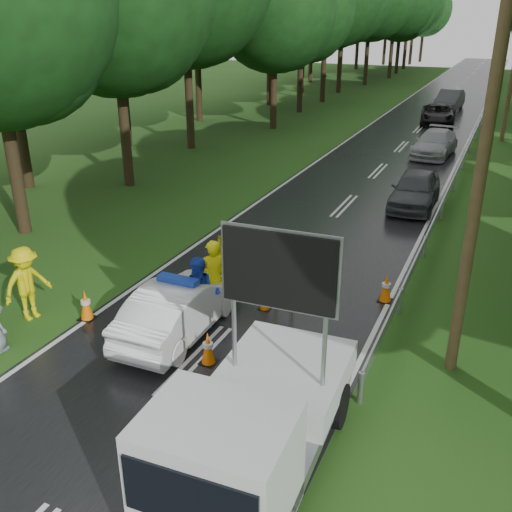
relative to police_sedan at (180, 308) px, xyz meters
The scene contains 18 objects.
ground 1.42m from the police_sedan, 44.01° to the right, with size 160.00×160.00×0.00m, color #1D4A15.
road 29.15m from the police_sedan, 88.23° to the left, with size 7.00×140.00×0.02m, color black.
guardrail 29.16m from the police_sedan, 80.93° to the left, with size 0.12×60.06×0.70m.
utility_pole_near 7.60m from the police_sedan, 10.51° to the left, with size 1.40×0.24×10.00m.
police_sedan is the anchor object (origin of this frame).
work_truck 5.00m from the police_sedan, 45.97° to the right, with size 2.38×5.01×3.93m.
barrier 3.02m from the police_sedan, 78.20° to the left, with size 2.73×1.03×1.19m.
officer 1.22m from the police_sedan, 74.72° to the left, with size 0.74×0.49×2.04m, color yellow.
civilian 0.59m from the police_sedan, 40.91° to the left, with size 0.92×0.72×1.89m, color #1B3CB3.
bystander_left 3.93m from the police_sedan, 167.21° to the right, with size 1.24×0.71×1.91m, color yellow.
queue_car_first 12.65m from the police_sedan, 74.29° to the left, with size 1.68×4.18×1.43m, color #404348.
queue_car_second 21.86m from the police_sedan, 82.43° to the left, with size 1.87×4.60×1.34m, color #A5A7AD.
queue_car_third 31.71m from the police_sedan, 86.93° to the left, with size 2.20×4.78×1.33m, color black.
queue_car_fourth 38.52m from the police_sedan, 87.47° to the left, with size 1.64×4.71×1.55m, color #46484E.
cone_center 1.52m from the police_sedan, 35.50° to the right, with size 0.37×0.37×0.78m.
cone_far 2.39m from the police_sedan, 54.42° to the left, with size 0.33×0.33×0.70m.
cone_left_mid 2.54m from the police_sedan, behind, with size 0.38×0.38×0.81m.
cone_right 5.51m from the police_sedan, 41.27° to the left, with size 0.38×0.38×0.81m.
Camera 1 is at (5.58, -9.27, 7.09)m, focal length 40.00 mm.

